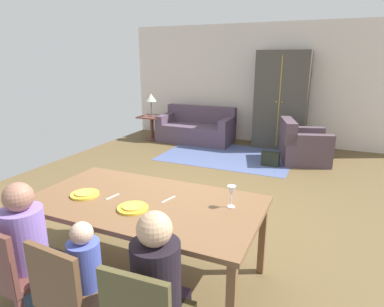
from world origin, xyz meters
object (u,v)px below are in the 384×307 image
object	(u,v)px
side_table	(152,124)
dining_chair_child	(71,293)
person_man	(32,256)
person_child	(91,285)
armchair	(302,146)
handbag	(270,159)
plate_near_child	(133,208)
wine_glass	(231,192)
dining_table	(145,207)
table_lamp	(151,98)
armoire	(281,100)
plate_near_man	(85,194)
couch	(197,129)
person_woman	(160,297)
dining_chair_man	(11,271)

from	to	relation	value
side_table	dining_chair_child	bearing A→B (deg)	-64.25
person_man	person_child	size ratio (longest dim) A/B	1.20
armchair	handbag	world-z (taller)	armchair
plate_near_child	wine_glass	world-z (taller)	wine_glass
dining_table	table_lamp	world-z (taller)	table_lamp
dining_table	person_child	distance (m)	0.78
side_table	armoire	bearing A→B (deg)	9.90
handbag	armoire	bearing A→B (deg)	93.82
plate_near_child	table_lamp	bearing A→B (deg)	119.09
armchair	table_lamp	distance (m)	3.66
plate_near_man	table_lamp	bearing A→B (deg)	114.11
couch	armchair	xyz separation A→B (m)	(2.49, -0.67, 0.02)
armchair	side_table	distance (m)	3.60
plate_near_man	person_man	distance (m)	0.66
person_woman	table_lamp	xyz separation A→B (m)	(-3.21, 5.33, 0.50)
plate_near_man	person_child	xyz separation A→B (m)	(0.55, -0.61, -0.34)
dining_table	side_table	size ratio (longest dim) A/B	3.43
plate_near_child	person_woman	size ratio (longest dim) A/B	0.23
dining_chair_child	side_table	world-z (taller)	dining_chair_child
dining_table	table_lamp	distance (m)	5.33
dining_table	table_lamp	bearing A→B (deg)	120.03
dining_chair_child	armoire	bearing A→B (deg)	86.93
person_child	person_woman	world-z (taller)	person_woman
plate_near_man	handbag	bearing A→B (deg)	75.91
plate_near_child	dining_chair_man	xyz separation A→B (m)	(-0.55, -0.72, -0.28)
person_child	table_lamp	world-z (taller)	table_lamp
dining_table	plate_near_child	distance (m)	0.19
dining_chair_man	person_woman	distance (m)	1.11
armoire	plate_near_man	bearing A→B (deg)	-99.37
armoire	armchair	bearing A→B (deg)	-57.63
wine_glass	dining_chair_child	world-z (taller)	wine_glass
person_woman	armchair	world-z (taller)	person_woman
couch	armoire	world-z (taller)	armoire
person_man	couch	world-z (taller)	person_man
handbag	table_lamp	bearing A→B (deg)	163.68
dining_table	dining_chair_child	size ratio (longest dim) A/B	2.29
dining_table	plate_near_child	world-z (taller)	plate_near_child
wine_glass	armchair	distance (m)	4.05
dining_chair_man	table_lamp	world-z (taller)	table_lamp
person_woman	armoire	xyz separation A→B (m)	(-0.23, 5.85, 0.54)
person_man	armoire	size ratio (longest dim) A/B	0.53
plate_near_child	dining_chair_child	world-z (taller)	dining_chair_child
table_lamp	armoire	bearing A→B (deg)	9.90
wine_glass	person_man	world-z (taller)	person_man
dining_chair_man	side_table	bearing A→B (deg)	110.98
dining_chair_child	couch	world-z (taller)	dining_chair_child
person_man	couch	bearing A→B (deg)	100.44
wine_glass	dining_chair_man	bearing A→B (deg)	-139.53
plate_near_child	person_woman	distance (m)	0.81
person_woman	couch	world-z (taller)	person_woman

